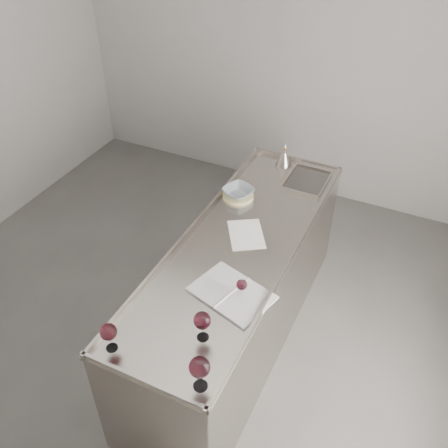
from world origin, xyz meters
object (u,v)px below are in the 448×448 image
at_px(wine_glass_right, 200,368).
at_px(ceramic_bowl, 238,192).
at_px(wine_glass_left, 109,333).
at_px(notebook, 232,293).
at_px(wine_glass_middle, 202,321).
at_px(wine_glass_small, 242,285).
at_px(counter, 238,292).
at_px(wine_funnel, 284,159).

distance_m(wine_glass_right, ceramic_bowl, 1.66).
relative_size(wine_glass_left, notebook, 0.33).
xyz_separation_m(wine_glass_left, wine_glass_middle, (0.41, 0.28, 0.01)).
bearing_deg(wine_glass_right, notebook, 101.02).
bearing_deg(wine_glass_small, wine_glass_right, -84.33).
height_order(counter, wine_glass_left, wine_glass_left).
xyz_separation_m(wine_glass_middle, wine_glass_small, (0.07, 0.37, -0.04)).
bearing_deg(ceramic_bowl, counter, -64.91).
bearing_deg(counter, wine_glass_middle, -79.87).
bearing_deg(counter, notebook, -71.18).
distance_m(wine_glass_left, wine_glass_small, 0.81).
height_order(wine_glass_right, wine_funnel, wine_glass_right).
xyz_separation_m(wine_glass_left, ceramic_bowl, (0.03, 1.58, -0.08)).
bearing_deg(wine_glass_middle, notebook, 89.00).
bearing_deg(wine_glass_right, wine_glass_small, 95.67).
bearing_deg(wine_glass_right, wine_glass_middle, 115.33).
bearing_deg(notebook, wine_glass_left, -106.74).
height_order(notebook, wine_funnel, wine_funnel).
bearing_deg(wine_glass_small, notebook, -173.28).
bearing_deg(wine_glass_left, wine_glass_middle, 34.05).
distance_m(wine_glass_left, notebook, 0.77).
bearing_deg(wine_glass_middle, wine_glass_small, 79.78).
distance_m(counter, notebook, 0.66).
xyz_separation_m(notebook, ceramic_bowl, (-0.38, 0.94, 0.04)).
relative_size(wine_glass_middle, wine_funnel, 0.93).
bearing_deg(wine_glass_small, ceramic_bowl, 115.48).
relative_size(wine_glass_right, wine_funnel, 1.03).
relative_size(counter, wine_funnel, 11.76).
height_order(counter, ceramic_bowl, ceramic_bowl).
height_order(wine_glass_right, ceramic_bowl, wine_glass_right).
relative_size(wine_glass_middle, wine_glass_right, 0.90).
height_order(wine_glass_middle, wine_funnel, wine_funnel).
bearing_deg(wine_glass_left, counter, 76.15).
relative_size(counter, wine_glass_right, 11.39).
xyz_separation_m(counter, wine_glass_small, (0.21, -0.43, 0.56)).
distance_m(wine_glass_middle, ceramic_bowl, 1.36).
height_order(counter, notebook, counter).
height_order(counter, wine_glass_small, wine_glass_small).
bearing_deg(ceramic_bowl, wine_glass_right, -72.16).
bearing_deg(ceramic_bowl, notebook, -67.78).
bearing_deg(wine_funnel, wine_glass_right, -80.67).
xyz_separation_m(wine_glass_right, wine_funnel, (-0.35, 2.16, -0.09)).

